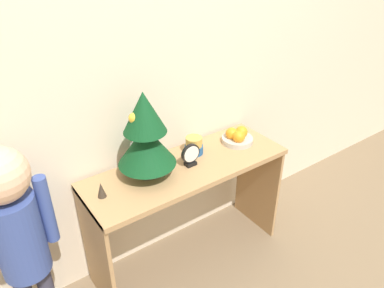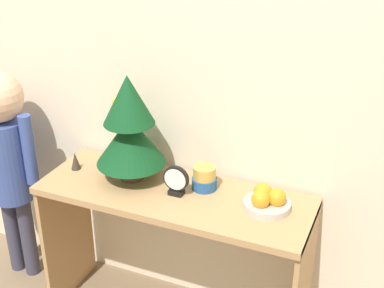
# 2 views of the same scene
# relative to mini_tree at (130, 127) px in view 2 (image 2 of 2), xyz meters

# --- Properties ---
(back_wall) EXTENTS (7.00, 0.05, 2.50)m
(back_wall) POSITION_rel_mini_tree_xyz_m (0.22, 0.20, 0.31)
(back_wall) COLOR beige
(back_wall) RESTS_ON ground_plane
(console_table) EXTENTS (1.16, 0.41, 0.69)m
(console_table) POSITION_rel_mini_tree_xyz_m (0.22, -0.04, -0.40)
(console_table) COLOR tan
(console_table) RESTS_ON ground_plane
(mini_tree) EXTENTS (0.30, 0.30, 0.47)m
(mini_tree) POSITION_rel_mini_tree_xyz_m (0.00, 0.00, 0.00)
(mini_tree) COLOR #4C3828
(mini_tree) RESTS_ON console_table
(fruit_bowl) EXTENTS (0.19, 0.19, 0.09)m
(fruit_bowl) POSITION_rel_mini_tree_xyz_m (0.61, -0.01, -0.20)
(fruit_bowl) COLOR #B7B2A8
(fruit_bowl) RESTS_ON console_table
(singing_bowl) EXTENTS (0.11, 0.11, 0.10)m
(singing_bowl) POSITION_rel_mini_tree_xyz_m (0.32, 0.04, -0.19)
(singing_bowl) COLOR #235189
(singing_bowl) RESTS_ON console_table
(desk_clock) EXTENTS (0.11, 0.04, 0.13)m
(desk_clock) POSITION_rel_mini_tree_xyz_m (0.24, -0.05, -0.18)
(desk_clock) COLOR black
(desk_clock) RESTS_ON console_table
(figurine) EXTENTS (0.04, 0.04, 0.08)m
(figurine) POSITION_rel_mini_tree_xyz_m (-0.27, -0.03, -0.20)
(figurine) COLOR #382D23
(figurine) RESTS_ON console_table
(child_figure) EXTENTS (0.33, 0.24, 1.10)m
(child_figure) POSITION_rel_mini_tree_xyz_m (-0.67, -0.03, -0.22)
(child_figure) COLOR #38384C
(child_figure) RESTS_ON ground_plane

